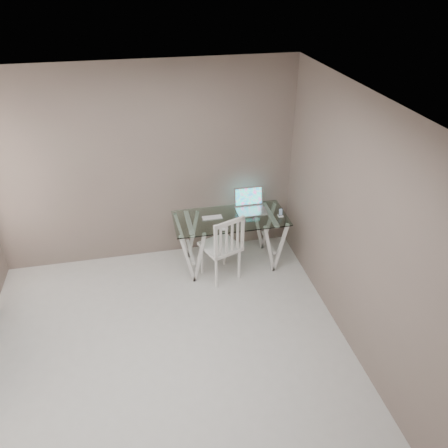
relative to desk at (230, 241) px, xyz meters
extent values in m
plane|color=beige|center=(-1.03, -1.76, -0.38)|extent=(4.50, 4.50, 0.00)
cube|color=white|center=(-1.03, -1.76, 2.32)|extent=(4.00, 4.50, 0.02)
cube|color=#74635B|center=(-1.03, 0.49, 0.97)|extent=(4.00, 0.02, 2.70)
cube|color=#74635B|center=(0.97, -1.76, 0.97)|extent=(0.02, 4.50, 2.70)
cube|color=silver|center=(0.00, 0.00, 0.36)|extent=(1.50, 0.70, 0.01)
cube|color=silver|center=(-0.55, 0.00, -0.02)|extent=(0.24, 0.62, 0.72)
cube|color=silver|center=(0.55, 0.00, -0.02)|extent=(0.24, 0.62, 0.72)
cube|color=white|center=(-0.18, -0.23, 0.09)|extent=(0.57, 0.57, 0.04)
cylinder|color=white|center=(-0.29, -0.47, -0.16)|extent=(0.04, 0.04, 0.45)
cylinder|color=white|center=(0.05, -0.34, -0.16)|extent=(0.04, 0.04, 0.45)
cylinder|color=white|center=(-0.42, -0.13, -0.16)|extent=(0.04, 0.04, 0.45)
cylinder|color=white|center=(-0.08, 0.00, -0.16)|extent=(0.04, 0.04, 0.45)
cube|color=white|center=(-0.11, -0.43, 0.34)|extent=(0.42, 0.19, 0.50)
cube|color=silver|center=(0.31, 0.10, 0.37)|extent=(0.40, 0.28, 0.02)
cube|color=#19D899|center=(0.31, 0.27, 0.51)|extent=(0.40, 0.06, 0.27)
cube|color=silver|center=(-0.24, 0.05, 0.37)|extent=(0.28, 0.12, 0.01)
ellipsoid|color=white|center=(-0.15, -0.28, 0.38)|extent=(0.12, 0.07, 0.04)
cube|color=white|center=(0.66, -0.10, 0.37)|extent=(0.06, 0.06, 0.01)
cube|color=black|center=(0.66, -0.09, 0.43)|extent=(0.05, 0.03, 0.10)
camera|label=1|loc=(-1.11, -4.83, 3.32)|focal=35.00mm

